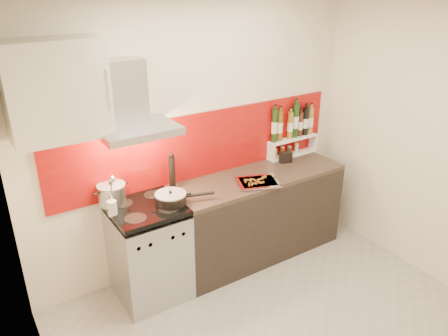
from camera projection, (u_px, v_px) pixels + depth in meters
floor at (287, 336)px, 3.57m from camera, size 3.40×3.40×0.00m
back_wall at (198, 137)px, 4.13m from camera, size 3.40×0.02×2.60m
left_wall at (44, 277)px, 2.20m from camera, size 0.02×2.80×2.60m
right_wall at (441, 147)px, 3.89m from camera, size 0.02×2.80×2.60m
backsplash at (204, 145)px, 4.17m from camera, size 3.00×0.02×0.64m
range_stove at (149, 252)px, 3.89m from camera, size 0.60×0.60×0.91m
counter at (257, 215)px, 4.48m from camera, size 1.80×0.60×0.90m
range_hood at (131, 107)px, 3.48m from camera, size 0.62×0.50×0.61m
upper_cabinet at (56, 91)px, 3.11m from camera, size 0.70×0.35×0.72m
stock_pot at (112, 194)px, 3.71m from camera, size 0.24×0.24×0.21m
saute_pan at (172, 198)px, 3.73m from camera, size 0.51×0.27×0.12m
utensil_jar at (112, 204)px, 3.53m from camera, size 0.08×0.12×0.37m
pepper_mill at (172, 172)px, 3.95m from camera, size 0.06×0.06×0.36m
step_shelf at (293, 131)px, 4.70m from camera, size 0.62×0.17×0.57m
caddy_box at (286, 157)px, 4.57m from camera, size 0.14×0.10×0.11m
baking_tray at (258, 182)px, 4.12m from camera, size 0.47×0.42×0.03m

